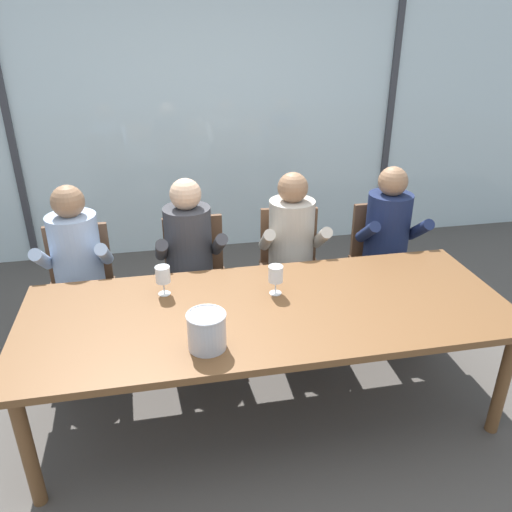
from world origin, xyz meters
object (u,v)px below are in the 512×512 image
Objects in this scene: dining_table at (268,317)px; wine_glass_near_bucket at (163,276)px; chair_left_of_center at (196,270)px; person_beige_jumper at (293,247)px; chair_center at (290,260)px; chair_right_of_center at (382,253)px; person_pale_blue_shirt at (76,265)px; wine_glass_by_left_taster at (276,275)px; person_charcoal_jacket at (190,256)px; chair_near_curtain at (80,281)px; person_navy_polo at (390,239)px; ice_bucket_primary at (207,330)px.

dining_table is 0.64m from wine_glass_near_bucket.
chair_left_of_center is 0.74× the size of person_beige_jumper.
chair_left_of_center is 1.00× the size of chair_center.
dining_table is at bearing -104.57° from chair_center.
chair_left_of_center is at bearing 179.53° from chair_right_of_center.
person_pale_blue_shirt is 6.99× the size of wine_glass_by_left_taster.
person_beige_jumper is at bearing -2.39° from person_charcoal_jacket.
wine_glass_near_bucket is at bearing -48.28° from chair_near_curtain.
person_charcoal_jacket is at bearing -174.87° from person_beige_jumper.
person_navy_polo is (1.45, 0.00, 0.00)m from person_charcoal_jacket.
ice_bucket_primary is (-1.45, -1.09, 0.12)m from person_navy_polo.
person_charcoal_jacket reaches higher than wine_glass_near_bucket.
wine_glass_near_bucket is at bearing -159.37° from chair_right_of_center.
person_pale_blue_shirt reaches higher than ice_bucket_primary.
person_charcoal_jacket is at bearing 89.91° from ice_bucket_primary.
chair_left_of_center reaches higher than wine_glass_near_bucket.
person_pale_blue_shirt is 1.46m from person_beige_jumper.
person_pale_blue_shirt is 1.35m from wine_glass_by_left_taster.
person_charcoal_jacket is (-1.46, -0.13, 0.17)m from chair_right_of_center.
person_pale_blue_shirt reaches higher than wine_glass_near_bucket.
person_pale_blue_shirt is at bearing -167.24° from chair_center.
chair_center is 5.15× the size of wine_glass_by_left_taster.
person_beige_jumper reaches higher than ice_bucket_primary.
dining_table is 15.36× the size of wine_glass_near_bucket.
ice_bucket_primary reaches higher than wine_glass_by_left_taster.
person_charcoal_jacket is 6.29× the size of ice_bucket_primary.
person_beige_jumper is 1.00× the size of person_navy_polo.
chair_left_of_center is at bearing 68.78° from person_charcoal_jacket.
person_pale_blue_shirt is at bearing -84.01° from chair_near_curtain.
person_navy_polo reaches higher than chair_near_curtain.
dining_table is at bearing -38.65° from chair_near_curtain.
dining_table is at bearing -108.86° from person_beige_jumper.
chair_near_curtain is 5.15× the size of wine_glass_near_bucket.
person_navy_polo is 1.20m from wine_glass_by_left_taster.
dining_table is at bearing -35.56° from person_pale_blue_shirt.
person_beige_jumper is at bearing -10.39° from chair_left_of_center.
wine_glass_near_bucket reaches higher than dining_table.
wine_glass_near_bucket is at bearing 169.42° from wine_glass_by_left_taster.
chair_center is 0.23m from person_beige_jumper.
chair_left_of_center is 5.15× the size of wine_glass_near_bucket.
wine_glass_by_left_taster is at bearing 45.30° from ice_bucket_primary.
person_navy_polo is (2.20, -0.11, 0.17)m from chair_near_curtain.
person_pale_blue_shirt and person_charcoal_jacket have the same top height.
chair_left_of_center is at bearing 175.42° from person_beige_jumper.
chair_left_of_center is 0.74× the size of person_navy_polo.
chair_left_of_center is 5.15× the size of wine_glass_by_left_taster.
chair_right_of_center is at bearing -0.21° from chair_left_of_center.
chair_right_of_center is (1.42, 0.01, 0.00)m from chair_left_of_center.
chair_near_curtain is 1.48m from person_beige_jumper.
person_beige_jumper is at bearing -175.14° from person_navy_polo.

